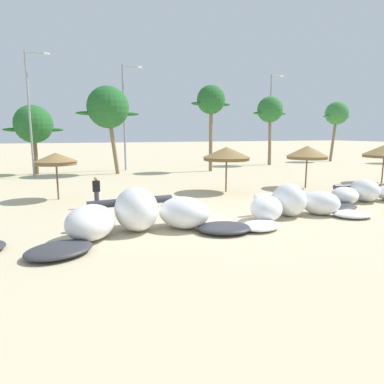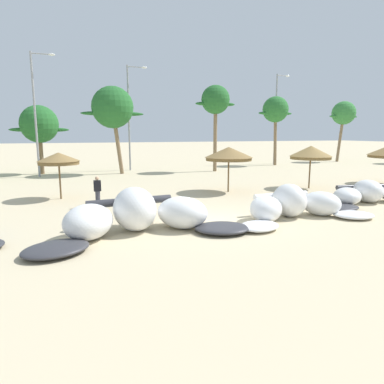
{
  "view_description": "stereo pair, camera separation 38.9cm",
  "coord_description": "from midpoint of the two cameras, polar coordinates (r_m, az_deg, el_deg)",
  "views": [
    {
      "loc": [
        -6.1,
        -13.29,
        3.82
      ],
      "look_at": [
        -0.17,
        2.0,
        1.0
      ],
      "focal_mm": 32.22,
      "sensor_mm": 36.0,
      "label": 1
    },
    {
      "loc": [
        -5.73,
        -13.42,
        3.82
      ],
      "look_at": [
        -0.17,
        2.0,
        1.0
      ],
      "focal_mm": 32.22,
      "sensor_mm": 36.0,
      "label": 2
    }
  ],
  "objects": [
    {
      "name": "palm_center_left",
      "position": [
        33.25,
        -12.67,
        13.43
      ],
      "size": [
        5.73,
        3.82,
        8.05
      ],
      "color": "#7F6647",
      "rests_on": "ground"
    },
    {
      "name": "kite_left_of_center",
      "position": [
        16.27,
        17.23,
        -2.17
      ],
      "size": [
        7.16,
        3.4,
        1.52
      ],
      "color": "white",
      "rests_on": "ground"
    },
    {
      "name": "palm_right",
      "position": [
        51.04,
        24.01,
        11.75
      ],
      "size": [
        4.59,
        3.06,
        7.97
      ],
      "color": "#7F6647",
      "rests_on": "ground"
    },
    {
      "name": "kite_left",
      "position": [
        13.36,
        -8.15,
        -4.01
      ],
      "size": [
        8.59,
        4.21,
        1.73
      ],
      "color": "#333338",
      "rests_on": "ground"
    },
    {
      "name": "lamppost_east",
      "position": [
        44.58,
        14.07,
        12.23
      ],
      "size": [
        1.84,
        0.24,
        10.82
      ],
      "color": "gray",
      "rests_on": "ground"
    },
    {
      "name": "palm_right_of_gap",
      "position": [
        42.66,
        13.91,
        12.98
      ],
      "size": [
        4.52,
        3.01,
        8.05
      ],
      "color": "#7F6647",
      "rests_on": "ground"
    },
    {
      "name": "person_near_kites",
      "position": [
        18.39,
        -14.78,
        0.04
      ],
      "size": [
        0.36,
        0.24,
        1.62
      ],
      "color": "#383842",
      "rests_on": "ground"
    },
    {
      "name": "palm_center_right",
      "position": [
        34.97,
        4.24,
        14.77
      ],
      "size": [
        4.2,
        2.8,
        8.44
      ],
      "color": "#7F6647",
      "rests_on": "ground"
    },
    {
      "name": "beach_umbrella_near_van",
      "position": [
        21.29,
        -20.74,
        5.2
      ],
      "size": [
        2.4,
        2.4,
        2.71
      ],
      "color": "brown",
      "rests_on": "ground"
    },
    {
      "name": "lamppost_west_center",
      "position": [
        33.03,
        -24.03,
        12.45
      ],
      "size": [
        2.0,
        0.24,
        10.54
      ],
      "color": "gray",
      "rests_on": "ground"
    },
    {
      "name": "lamppost_east_center",
      "position": [
        36.25,
        -9.88,
        12.77
      ],
      "size": [
        2.08,
        0.24,
        10.47
      ],
      "color": "gray",
      "rests_on": "ground"
    },
    {
      "name": "kite_center",
      "position": [
        21.34,
        28.16,
        -0.41
      ],
      "size": [
        7.27,
        3.87,
        1.26
      ],
      "color": "#333338",
      "rests_on": "ground"
    },
    {
      "name": "beach_umbrella_near_palms",
      "position": [
        25.27,
        19.49,
        6.19
      ],
      "size": [
        2.87,
        2.87,
        2.95
      ],
      "color": "brown",
      "rests_on": "ground"
    },
    {
      "name": "ground_plane",
      "position": [
        15.1,
        3.95,
        -4.92
      ],
      "size": [
        260.0,
        260.0,
        0.0
      ],
      "primitive_type": "plane",
      "color": "beige"
    },
    {
      "name": "palm_left_of_gap",
      "position": [
        35.17,
        -23.69,
        10.19
      ],
      "size": [
        5.15,
        3.43,
        6.34
      ],
      "color": "brown",
      "rests_on": "ground"
    },
    {
      "name": "beach_umbrella_middle",
      "position": [
        22.48,
        6.61,
        6.32
      ],
      "size": [
        3.11,
        3.11,
        2.93
      ],
      "color": "brown",
      "rests_on": "ground"
    }
  ]
}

